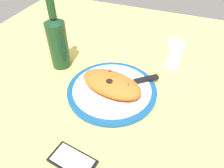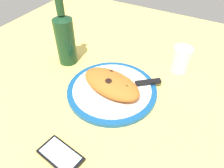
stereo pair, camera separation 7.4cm
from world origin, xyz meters
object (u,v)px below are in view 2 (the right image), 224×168
at_px(knife, 139,84).
at_px(smartphone, 60,155).
at_px(plate, 112,90).
at_px(calzone, 110,83).
at_px(wine_bottle, 65,38).
at_px(fork, 111,104).
at_px(water_glass, 181,60).

bearing_deg(knife, smartphone, -102.41).
height_order(plate, calzone, calzone).
bearing_deg(wine_bottle, knife, -1.96).
height_order(fork, knife, knife).
height_order(fork, wine_bottle, wine_bottle).
distance_m(fork, smartphone, 0.22).
xyz_separation_m(knife, water_glass, (0.09, 0.18, 0.02)).
xyz_separation_m(calzone, fork, (0.04, -0.06, -0.02)).
bearing_deg(smartphone, fork, 80.32).
relative_size(knife, wine_bottle, 0.68).
bearing_deg(calzone, knife, 41.28).
height_order(calzone, knife, calzone).
relative_size(plate, wine_bottle, 1.14).
height_order(calzone, fork, calzone).
height_order(plate, wine_bottle, wine_bottle).
relative_size(plate, smartphone, 2.42).
xyz_separation_m(calzone, wine_bottle, (-0.25, 0.08, 0.06)).
bearing_deg(water_glass, plate, -125.01).
relative_size(plate, knife, 1.67).
xyz_separation_m(plate, water_glass, (0.17, 0.24, 0.03)).
distance_m(plate, smartphone, 0.29).
bearing_deg(water_glass, wine_bottle, -158.12).
height_order(plate, knife, knife).
bearing_deg(calzone, plate, 60.98).
xyz_separation_m(fork, knife, (0.04, 0.13, 0.00)).
distance_m(water_glass, wine_bottle, 0.46).
bearing_deg(calzone, fork, -58.66).
bearing_deg(plate, calzone, -119.02).
bearing_deg(plate, smartphone, -90.21).
bearing_deg(smartphone, water_glass, 72.04).
bearing_deg(knife, water_glass, 62.22).
bearing_deg(plate, wine_bottle, 163.26).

